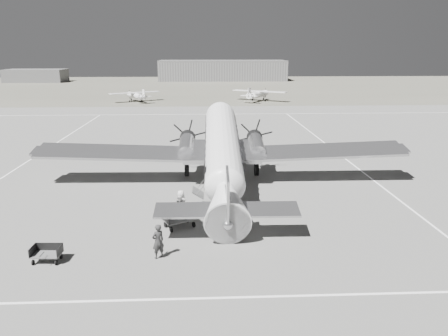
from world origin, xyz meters
TOP-DOWN VIEW (x-y plane):
  - ground at (0.00, 0.00)m, footprint 260.00×260.00m
  - taxi_line_near at (0.00, -14.00)m, footprint 60.00×0.15m
  - taxi_line_right at (12.00, 0.00)m, footprint 0.15×80.00m
  - taxi_line_left at (-18.00, 10.00)m, footprint 0.15×60.00m
  - taxi_line_horizon at (0.00, 40.00)m, footprint 90.00×0.15m
  - grass_infield at (0.00, 95.00)m, footprint 260.00×90.00m
  - hangar_main at (5.00, 120.00)m, footprint 42.00×14.00m
  - shed_secondary at (-55.00, 115.00)m, footprint 18.00×10.00m
  - dc3_airliner at (-0.15, 0.75)m, footprint 29.47×20.71m
  - light_plane_left at (-14.90, 57.78)m, footprint 13.20×12.50m
  - light_plane_right at (9.55, 57.81)m, footprint 14.58×13.83m
  - baggage_cart_near at (-3.02, -6.32)m, footprint 2.28×2.05m
  - baggage_cart_far at (-9.30, -10.35)m, footprint 1.52×1.11m
  - ground_crew at (-3.86, -10.19)m, footprint 0.78×0.72m
  - ramp_agent at (-2.99, -5.07)m, footprint 0.85×0.94m
  - passenger at (-2.99, -4.55)m, footprint 0.81×0.97m

SIDE VIEW (x-z plane):
  - ground at x=0.00m, z-range 0.00..0.00m
  - grass_infield at x=0.00m, z-range 0.00..0.01m
  - taxi_line_near at x=0.00m, z-range 0.00..0.01m
  - taxi_line_right at x=12.00m, z-range 0.00..0.01m
  - taxi_line_left at x=-18.00m, z-range 0.00..0.01m
  - taxi_line_horizon at x=0.00m, z-range 0.00..0.01m
  - baggage_cart_far at x=-9.30m, z-range 0.00..0.83m
  - baggage_cart_near at x=-3.02m, z-range 0.00..1.06m
  - ramp_agent at x=-2.99m, z-range 0.00..1.57m
  - passenger at x=-2.99m, z-range 0.00..1.70m
  - ground_crew at x=-3.86m, z-range 0.00..1.79m
  - light_plane_left at x=-14.90m, z-range 0.00..2.15m
  - light_plane_right at x=9.55m, z-range 0.00..2.38m
  - shed_secondary at x=-55.00m, z-range 0.00..4.00m
  - dc3_airliner at x=-0.15m, z-range 0.00..5.55m
  - hangar_main at x=5.00m, z-range 0.00..6.60m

